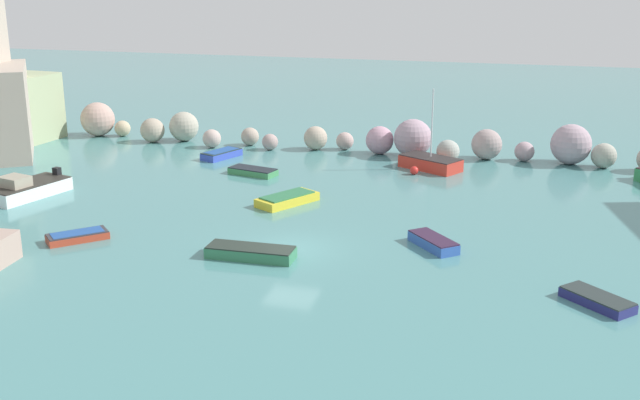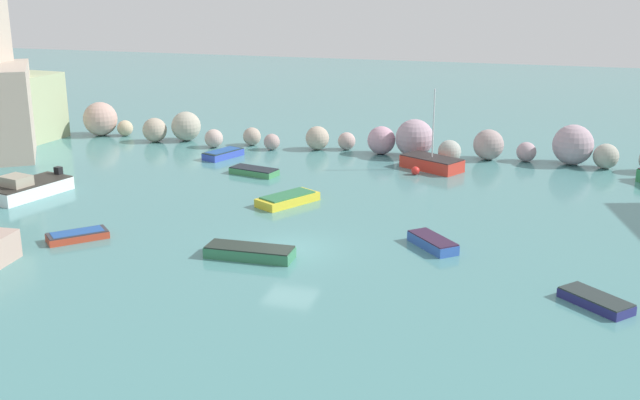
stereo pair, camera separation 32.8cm
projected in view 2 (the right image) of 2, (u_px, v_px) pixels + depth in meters
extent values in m
plane|color=teal|center=(290.00, 250.00, 38.05)|extent=(160.00, 160.00, 0.00)
cube|color=#9EAA7F|center=(12.00, 106.00, 62.06)|extent=(7.64, 5.19, 5.17)
sphere|color=tan|center=(100.00, 119.00, 63.34)|extent=(2.71, 2.71, 2.71)
sphere|color=tan|center=(125.00, 128.00, 63.36)|extent=(1.27, 1.27, 1.27)
sphere|color=tan|center=(155.00, 130.00, 61.13)|extent=(1.88, 1.88, 1.88)
sphere|color=#A9A492|center=(186.00, 126.00, 61.48)|extent=(2.30, 2.30, 2.30)
sphere|color=#BCA59B|center=(214.00, 138.00, 59.28)|extent=(1.40, 1.40, 1.40)
sphere|color=#AB9A8A|center=(252.00, 136.00, 60.03)|extent=(1.37, 1.37, 1.37)
sphere|color=#AA918D|center=(272.00, 142.00, 58.55)|extent=(1.21, 1.21, 1.21)
sphere|color=#B3A28F|center=(317.00, 138.00, 58.55)|extent=(1.76, 1.76, 1.76)
sphere|color=#B89C96|center=(347.00, 141.00, 58.57)|extent=(1.32, 1.32, 1.32)
sphere|color=#BD90A3|center=(381.00, 140.00, 57.13)|extent=(2.04, 2.04, 2.04)
sphere|color=#AE92A2|center=(415.00, 138.00, 56.13)|extent=(2.74, 2.74, 2.74)
sphere|color=#A4A9A0|center=(450.00, 152.00, 54.56)|extent=(1.62, 1.62, 1.62)
sphere|color=#A3908E|center=(488.00, 145.00, 55.47)|extent=(2.16, 2.16, 2.16)
sphere|color=#AF959D|center=(526.00, 152.00, 55.02)|extent=(1.38, 1.38, 1.38)
sphere|color=#AE96A3|center=(573.00, 145.00, 54.01)|extent=(2.78, 2.78, 2.78)
sphere|color=#A7A79A|center=(606.00, 156.00, 53.07)|extent=(1.70, 1.70, 1.70)
sphere|color=red|center=(415.00, 171.00, 51.61)|extent=(0.55, 0.55, 0.55)
cube|color=blue|center=(223.00, 154.00, 56.25)|extent=(2.31, 3.33, 0.47)
cube|color=#203132|center=(223.00, 151.00, 56.17)|extent=(2.27, 3.26, 0.06)
cube|color=#234C93|center=(223.00, 151.00, 56.17)|extent=(1.97, 2.83, 0.08)
cube|color=yellow|center=(288.00, 200.00, 45.35)|extent=(3.24, 4.01, 0.48)
cube|color=#2D7047|center=(288.00, 195.00, 45.27)|extent=(2.76, 3.40, 0.08)
cube|color=red|center=(432.00, 164.00, 52.94)|extent=(4.49, 3.64, 0.80)
cube|color=#292424|center=(432.00, 157.00, 52.81)|extent=(4.40, 3.57, 0.06)
cylinder|color=silver|center=(433.00, 124.00, 52.16)|extent=(0.10, 0.10, 4.65)
cube|color=#367C55|center=(250.00, 253.00, 36.90)|extent=(4.20, 1.42, 0.51)
cube|color=#232E27|center=(250.00, 247.00, 36.82)|extent=(4.11, 1.39, 0.06)
cube|color=white|center=(29.00, 189.00, 46.89)|extent=(3.46, 5.33, 0.76)
cube|color=#2B2924|center=(28.00, 183.00, 46.77)|extent=(3.39, 5.22, 0.06)
cube|color=#9E937F|center=(16.00, 181.00, 45.98)|extent=(1.87, 1.66, 0.65)
cube|color=black|center=(58.00, 171.00, 48.61)|extent=(0.52, 0.46, 0.50)
cube|color=#BF4129|center=(78.00, 236.00, 39.36)|extent=(2.93, 2.93, 0.35)
cube|color=#313035|center=(77.00, 233.00, 39.30)|extent=(2.87, 2.88, 0.06)
cube|color=#234C93|center=(77.00, 232.00, 39.30)|extent=(2.49, 2.49, 0.08)
cube|color=#325CB8|center=(433.00, 243.00, 38.23)|extent=(2.78, 2.94, 0.48)
cube|color=#311D35|center=(433.00, 238.00, 38.15)|extent=(2.72, 2.88, 0.06)
cube|color=navy|center=(596.00, 301.00, 31.70)|extent=(3.03, 2.89, 0.38)
cube|color=#273130|center=(596.00, 296.00, 31.64)|extent=(2.97, 2.83, 0.06)
cube|color=#408D53|center=(254.00, 172.00, 51.70)|extent=(3.40, 2.01, 0.39)
cube|color=black|center=(254.00, 168.00, 51.63)|extent=(3.33, 1.97, 0.06)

